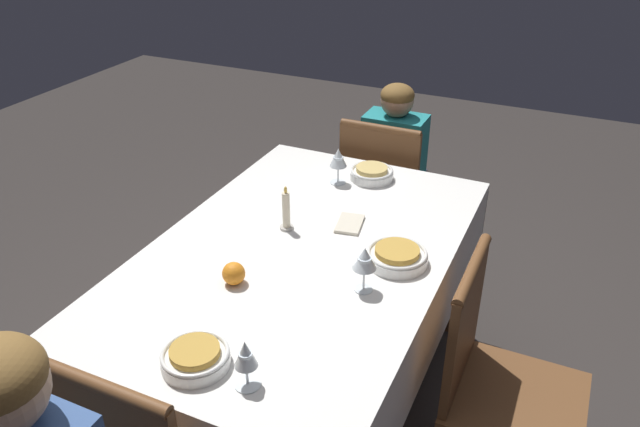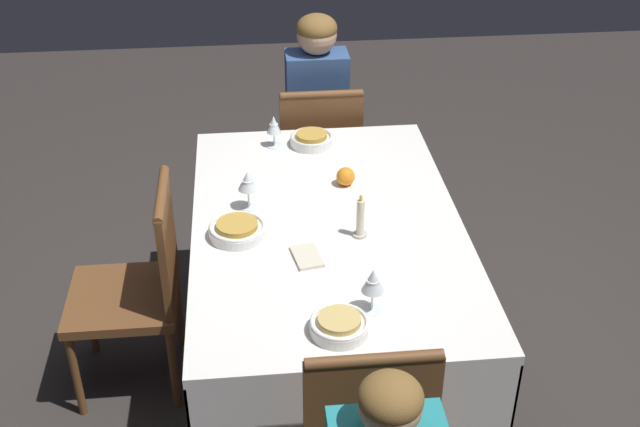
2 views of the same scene
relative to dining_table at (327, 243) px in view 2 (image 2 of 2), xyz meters
The scene contains 14 objects.
ground_plane 0.66m from the dining_table, ahead, with size 8.00×8.00×0.00m, color #332D2B.
dining_table is the anchor object (origin of this frame).
chair_east 1.03m from the dining_table, ahead, with size 0.43×0.42×0.90m.
chair_north 0.75m from the dining_table, 85.61° to the left, with size 0.42×0.43×0.90m.
person_adult_denim 1.17m from the dining_table, ahead, with size 0.34×0.30×1.18m.
bowl_east 0.65m from the dining_table, ahead, with size 0.19×0.19×0.06m.
wine_glass_east 0.69m from the dining_table, 14.31° to the left, with size 0.07×0.07×0.14m.
bowl_west 0.64m from the dining_table, behind, with size 0.18×0.18×0.06m.
wine_glass_west 0.57m from the dining_table, behind, with size 0.07×0.07×0.16m.
bowl_north 0.36m from the dining_table, 99.98° to the left, with size 0.21×0.21×0.06m.
wine_glass_north 0.38m from the dining_table, 65.41° to the left, with size 0.08×0.08×0.16m.
candle_centerpiece 0.22m from the dining_table, 134.08° to the right, with size 0.05×0.05×0.17m.
orange_fruit 0.32m from the dining_table, 20.79° to the right, with size 0.07×0.07×0.07m, color orange.
napkin_red_folded 0.26m from the dining_table, 157.00° to the left, with size 0.16×0.11×0.01m.
Camera 2 is at (-2.50, 0.28, 2.37)m, focal length 45.00 mm.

